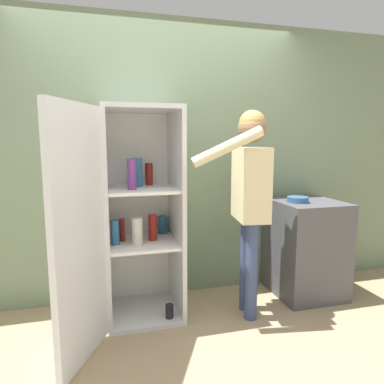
# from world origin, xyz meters

# --- Properties ---
(ground_plane) EXTENTS (12.00, 12.00, 0.00)m
(ground_plane) POSITION_xyz_m (0.00, 0.00, 0.00)
(ground_plane) COLOR tan
(wall_back) EXTENTS (7.00, 0.06, 2.55)m
(wall_back) POSITION_xyz_m (0.00, 0.98, 1.27)
(wall_back) COLOR gray
(wall_back) RESTS_ON ground_plane
(refrigerator) EXTENTS (0.92, 1.17, 1.73)m
(refrigerator) POSITION_xyz_m (-0.33, 0.54, 0.87)
(refrigerator) COLOR silver
(refrigerator) RESTS_ON ground_plane
(person) EXTENTS (0.69, 0.53, 1.71)m
(person) POSITION_xyz_m (0.62, 0.38, 1.10)
(person) COLOR #384770
(person) RESTS_ON ground_plane
(counter) EXTENTS (0.60, 0.63, 0.91)m
(counter) POSITION_xyz_m (1.32, 0.61, 0.45)
(counter) COLOR #4C4C51
(counter) RESTS_ON ground_plane
(bowl) EXTENTS (0.19, 0.19, 0.05)m
(bowl) POSITION_xyz_m (1.19, 0.58, 0.93)
(bowl) COLOR #335B8E
(bowl) RESTS_ON counter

